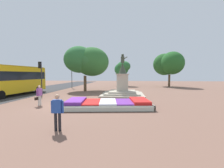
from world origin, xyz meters
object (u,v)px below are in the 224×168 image
traffic_light_mid_block (41,72)px  city_bus (12,79)px  statue_monument (123,88)px  flower_planter (108,104)px  pedestrian_near_planter (57,110)px  pedestrian_with_handbag (39,94)px  traffic_light_far_corner (71,73)px

traffic_light_mid_block → city_bus: (-3.32, -0.61, -0.75)m
statue_monument → flower_planter: bearing=-97.6°
city_bus → flower_planter: bearing=-23.2°
flower_planter → pedestrian_near_planter: bearing=-107.9°
pedestrian_with_handbag → city_bus: bearing=141.9°
city_bus → pedestrian_with_handbag: size_ratio=5.88×
traffic_light_far_corner → pedestrian_near_planter: bearing=-70.7°
statue_monument → pedestrian_near_planter: (-2.55, -11.95, 0.03)m
flower_planter → traffic_light_mid_block: (-8.95, 5.87, 2.52)m
traffic_light_mid_block → pedestrian_near_planter: 13.25m
flower_planter → pedestrian_with_handbag: size_ratio=4.16×
flower_planter → statue_monument: (0.93, 6.92, 0.67)m
traffic_light_mid_block → traffic_light_far_corner: 9.55m
traffic_light_mid_block → pedestrian_with_handbag: size_ratio=2.46×
flower_planter → traffic_light_mid_block: traffic_light_mid_block is taller
traffic_light_mid_block → traffic_light_far_corner: (0.18, 9.55, 0.10)m
traffic_light_mid_block → city_bus: 3.46m
pedestrian_near_planter → city_bus: bearing=136.0°
pedestrian_with_handbag → pedestrian_near_planter: bearing=-51.8°
flower_planter → traffic_light_mid_block: size_ratio=1.69×
traffic_light_far_corner → traffic_light_mid_block: bearing=-91.1°
statue_monument → traffic_light_mid_block: (-9.87, -1.05, 1.85)m
flower_planter → traffic_light_mid_block: 10.99m
traffic_light_far_corner → city_bus: size_ratio=0.43×
flower_planter → statue_monument: size_ratio=1.36×
traffic_light_far_corner → flower_planter: bearing=-60.4°
traffic_light_far_corner → pedestrian_with_handbag: 15.83m
flower_planter → pedestrian_with_handbag: 5.64m
statue_monument → pedestrian_with_handbag: 9.49m
statue_monument → city_bus: (-13.20, -1.67, 1.11)m
pedestrian_with_handbag → pedestrian_near_planter: (3.98, -5.06, 0.03)m
city_bus → pedestrian_near_planter: size_ratio=5.84×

